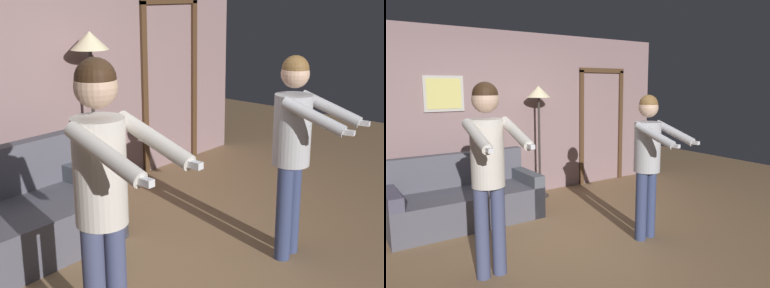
% 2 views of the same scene
% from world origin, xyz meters
% --- Properties ---
extents(ground_plane, '(12.00, 12.00, 0.00)m').
position_xyz_m(ground_plane, '(0.00, 0.00, 0.00)').
color(ground_plane, '#8F6D4A').
extents(back_wall_assembly, '(6.40, 0.10, 2.60)m').
position_xyz_m(back_wall_assembly, '(0.02, 2.11, 1.30)').
color(back_wall_assembly, gray).
rests_on(back_wall_assembly, ground_plane).
extents(couch, '(1.91, 0.87, 0.87)m').
position_xyz_m(couch, '(-0.75, 1.37, 0.28)').
color(couch, '#514F5A').
rests_on(couch, ground_plane).
extents(torchiere_lamp, '(0.38, 0.38, 1.77)m').
position_xyz_m(torchiere_lamp, '(0.61, 1.83, 1.52)').
color(torchiere_lamp, '#332D28').
rests_on(torchiere_lamp, ground_plane).
extents(person_standing_left, '(0.45, 0.75, 1.81)m').
position_xyz_m(person_standing_left, '(-0.98, -0.20, 1.12)').
color(person_standing_left, '#444B6F').
rests_on(person_standing_left, ground_plane).
extents(person_standing_right, '(0.47, 0.71, 1.68)m').
position_xyz_m(person_standing_right, '(0.84, -0.36, 1.01)').
color(person_standing_right, navy).
rests_on(person_standing_right, ground_plane).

